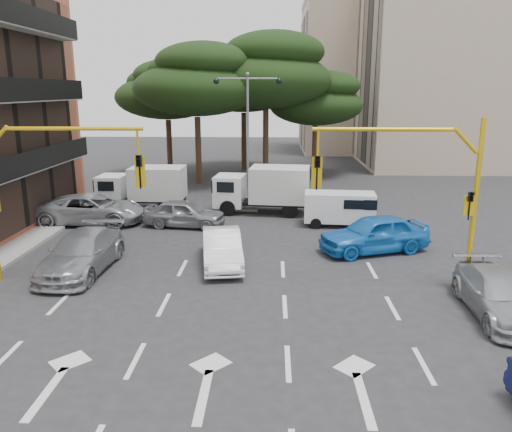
{
  "coord_description": "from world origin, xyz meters",
  "views": [
    {
      "loc": [
        1.56,
        -15.13,
        6.9
      ],
      "look_at": [
        0.86,
        5.73,
        1.6
      ],
      "focal_mm": 35.0,
      "sensor_mm": 36.0,
      "label": 1
    }
  ],
  "objects_px": {
    "car_silver_cross_b": "(185,213)",
    "car_silver_parked": "(500,295)",
    "car_blue_compact": "(374,234)",
    "box_truck_a": "(143,188)",
    "van_white": "(339,209)",
    "car_silver_wagon": "(82,253)",
    "car_white_hatch": "(222,248)",
    "car_silver_cross_a": "(91,209)",
    "box_truck_b": "(263,190)",
    "signal_mast_left": "(36,178)",
    "signal_mast_right": "(425,180)",
    "street_lamp_center": "(248,114)"
  },
  "relations": [
    {
      "from": "car_silver_cross_b",
      "to": "box_truck_b",
      "type": "relative_size",
      "value": 0.77
    },
    {
      "from": "car_blue_compact",
      "to": "car_white_hatch",
      "type": "bearing_deg",
      "value": -92.51
    },
    {
      "from": "car_blue_compact",
      "to": "car_silver_cross_a",
      "type": "bearing_deg",
      "value": -126.05
    },
    {
      "from": "street_lamp_center",
      "to": "box_truck_a",
      "type": "relative_size",
      "value": 1.51
    },
    {
      "from": "car_silver_wagon",
      "to": "box_truck_a",
      "type": "xyz_separation_m",
      "value": [
        -0.28,
        10.5,
        0.51
      ]
    },
    {
      "from": "street_lamp_center",
      "to": "box_truck_a",
      "type": "xyz_separation_m",
      "value": [
        -6.11,
        -2.46,
        -4.16
      ]
    },
    {
      "from": "car_silver_cross_b",
      "to": "car_silver_parked",
      "type": "height_order",
      "value": "car_silver_cross_b"
    },
    {
      "from": "street_lamp_center",
      "to": "car_silver_parked",
      "type": "height_order",
      "value": "street_lamp_center"
    },
    {
      "from": "street_lamp_center",
      "to": "car_silver_cross_b",
      "type": "distance_m",
      "value": 8.42
    },
    {
      "from": "car_white_hatch",
      "to": "car_blue_compact",
      "type": "relative_size",
      "value": 0.89
    },
    {
      "from": "car_silver_cross_b",
      "to": "car_silver_parked",
      "type": "distance_m",
      "value": 15.4
    },
    {
      "from": "car_silver_wagon",
      "to": "car_blue_compact",
      "type": "bearing_deg",
      "value": 16.08
    },
    {
      "from": "car_silver_wagon",
      "to": "car_silver_parked",
      "type": "relative_size",
      "value": 1.11
    },
    {
      "from": "car_silver_wagon",
      "to": "car_silver_cross_b",
      "type": "bearing_deg",
      "value": 69.31
    },
    {
      "from": "car_white_hatch",
      "to": "car_silver_cross_a",
      "type": "relative_size",
      "value": 0.77
    },
    {
      "from": "van_white",
      "to": "box_truck_b",
      "type": "xyz_separation_m",
      "value": [
        -4.05,
        2.71,
        0.44
      ]
    },
    {
      "from": "van_white",
      "to": "car_silver_cross_b",
      "type": "bearing_deg",
      "value": -81.63
    },
    {
      "from": "car_silver_wagon",
      "to": "box_truck_b",
      "type": "relative_size",
      "value": 0.95
    },
    {
      "from": "signal_mast_right",
      "to": "box_truck_a",
      "type": "distance_m",
      "value": 17.52
    },
    {
      "from": "street_lamp_center",
      "to": "box_truck_b",
      "type": "distance_m",
      "value": 5.26
    },
    {
      "from": "street_lamp_center",
      "to": "car_silver_cross_a",
      "type": "relative_size",
      "value": 1.39
    },
    {
      "from": "van_white",
      "to": "box_truck_b",
      "type": "relative_size",
      "value": 0.66
    },
    {
      "from": "car_blue_compact",
      "to": "car_silver_parked",
      "type": "xyz_separation_m",
      "value": [
        2.7,
        -6.24,
        -0.14
      ]
    },
    {
      "from": "signal_mast_left",
      "to": "van_white",
      "type": "bearing_deg",
      "value": 34.51
    },
    {
      "from": "signal_mast_right",
      "to": "car_silver_cross_a",
      "type": "distance_m",
      "value": 17.19
    },
    {
      "from": "car_silver_parked",
      "to": "van_white",
      "type": "bearing_deg",
      "value": 110.95
    },
    {
      "from": "car_white_hatch",
      "to": "car_silver_cross_b",
      "type": "xyz_separation_m",
      "value": [
        -2.51,
        5.73,
        0.01
      ]
    },
    {
      "from": "car_silver_cross_a",
      "to": "van_white",
      "type": "xyz_separation_m",
      "value": [
        13.05,
        -0.02,
        0.12
      ]
    },
    {
      "from": "van_white",
      "to": "car_blue_compact",
      "type": "bearing_deg",
      "value": 17.67
    },
    {
      "from": "car_silver_wagon",
      "to": "box_truck_a",
      "type": "bearing_deg",
      "value": 94.16
    },
    {
      "from": "car_blue_compact",
      "to": "car_silver_cross_a",
      "type": "distance_m",
      "value": 14.65
    },
    {
      "from": "signal_mast_right",
      "to": "car_silver_wagon",
      "type": "height_order",
      "value": "signal_mast_right"
    },
    {
      "from": "car_blue_compact",
      "to": "van_white",
      "type": "relative_size",
      "value": 1.34
    },
    {
      "from": "car_silver_cross_b",
      "to": "car_silver_parked",
      "type": "bearing_deg",
      "value": -122.58
    },
    {
      "from": "van_white",
      "to": "box_truck_a",
      "type": "relative_size",
      "value": 0.7
    },
    {
      "from": "signal_mast_left",
      "to": "van_white",
      "type": "height_order",
      "value": "signal_mast_left"
    },
    {
      "from": "signal_mast_right",
      "to": "street_lamp_center",
      "type": "height_order",
      "value": "street_lamp_center"
    },
    {
      "from": "signal_mast_left",
      "to": "box_truck_a",
      "type": "distance_m",
      "value": 11.86
    },
    {
      "from": "signal_mast_right",
      "to": "street_lamp_center",
      "type": "relative_size",
      "value": 0.77
    },
    {
      "from": "signal_mast_left",
      "to": "car_white_hatch",
      "type": "height_order",
      "value": "signal_mast_left"
    },
    {
      "from": "car_silver_wagon",
      "to": "car_white_hatch",
      "type": "bearing_deg",
      "value": 12.33
    },
    {
      "from": "car_white_hatch",
      "to": "box_truck_a",
      "type": "bearing_deg",
      "value": 112.19
    },
    {
      "from": "car_blue_compact",
      "to": "box_truck_a",
      "type": "relative_size",
      "value": 0.94
    },
    {
      "from": "car_silver_cross_b",
      "to": "car_silver_parked",
      "type": "relative_size",
      "value": 0.9
    },
    {
      "from": "box_truck_b",
      "to": "signal_mast_right",
      "type": "bearing_deg",
      "value": -145.72
    },
    {
      "from": "box_truck_a",
      "to": "car_silver_wagon",
      "type": "bearing_deg",
      "value": -177.92
    },
    {
      "from": "car_silver_wagon",
      "to": "car_silver_parked",
      "type": "bearing_deg",
      "value": -10.57
    },
    {
      "from": "street_lamp_center",
      "to": "box_truck_b",
      "type": "relative_size",
      "value": 1.43
    },
    {
      "from": "car_silver_wagon",
      "to": "van_white",
      "type": "height_order",
      "value": "van_white"
    },
    {
      "from": "box_truck_a",
      "to": "signal_mast_right",
      "type": "bearing_deg",
      "value": -131.22
    }
  ]
}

